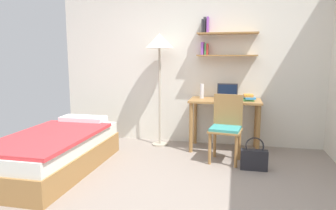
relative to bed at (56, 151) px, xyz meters
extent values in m
plane|color=gray|center=(1.48, -0.38, -0.24)|extent=(5.28, 5.28, 0.00)
cube|color=silver|center=(1.48, 1.64, 1.06)|extent=(4.40, 0.05, 2.60)
cube|color=#9E703D|center=(2.00, 1.51, 1.18)|extent=(0.90, 0.22, 0.02)
cube|color=purple|center=(1.63, 1.54, 1.28)|extent=(0.04, 0.14, 0.19)
cube|color=#4CA856|center=(1.68, 1.54, 1.27)|extent=(0.02, 0.13, 0.17)
cube|color=#D13D38|center=(1.70, 1.54, 1.27)|extent=(0.02, 0.13, 0.17)
cube|color=#9E703D|center=(2.00, 1.51, 1.50)|extent=(0.90, 0.22, 0.02)
cube|color=#333338|center=(1.62, 1.54, 1.62)|extent=(0.02, 0.13, 0.20)
cube|color=#333338|center=(1.66, 1.54, 1.63)|extent=(0.03, 0.13, 0.23)
cube|color=purple|center=(1.71, 1.53, 1.63)|extent=(0.03, 0.15, 0.23)
cube|color=#9E703D|center=(0.00, -0.01, -0.10)|extent=(0.91, 1.89, 0.28)
cube|color=silver|center=(0.00, -0.01, 0.12)|extent=(0.88, 1.83, 0.16)
cube|color=#DB383D|center=(0.00, -0.12, 0.22)|extent=(0.93, 1.55, 0.04)
cube|color=white|center=(0.00, 0.73, 0.25)|extent=(0.64, 0.28, 0.10)
cube|color=#9E703D|center=(2.00, 1.32, 0.51)|extent=(1.04, 0.57, 0.03)
cylinder|color=#9E703D|center=(1.53, 1.08, 0.13)|extent=(0.06, 0.06, 0.74)
cylinder|color=#9E703D|center=(2.48, 1.08, 0.13)|extent=(0.06, 0.06, 0.74)
cylinder|color=#9E703D|center=(1.53, 1.55, 0.13)|extent=(0.06, 0.06, 0.74)
cylinder|color=#9E703D|center=(2.48, 1.55, 0.13)|extent=(0.06, 0.06, 0.74)
cube|color=#9E703D|center=(2.03, 0.75, 0.19)|extent=(0.46, 0.44, 0.03)
cube|color=teal|center=(2.03, 0.75, 0.22)|extent=(0.42, 0.41, 0.04)
cube|color=#9E703D|center=(2.06, 0.93, 0.45)|extent=(0.39, 0.09, 0.42)
cylinder|color=#9E703D|center=(1.84, 0.62, -0.03)|extent=(0.04, 0.04, 0.42)
cylinder|color=#9E703D|center=(2.18, 0.57, -0.03)|extent=(0.04, 0.04, 0.42)
cylinder|color=#9E703D|center=(1.89, 0.93, -0.03)|extent=(0.04, 0.04, 0.42)
cylinder|color=#9E703D|center=(2.22, 0.89, -0.03)|extent=(0.04, 0.04, 0.42)
cylinder|color=#B2A893|center=(0.99, 1.34, -0.23)|extent=(0.24, 0.24, 0.02)
cylinder|color=#B2A893|center=(0.99, 1.34, 0.54)|extent=(0.03, 0.03, 1.50)
cone|color=silver|center=(0.99, 1.34, 1.40)|extent=(0.43, 0.43, 0.22)
cube|color=black|center=(2.03, 1.30, 0.53)|extent=(0.31, 0.24, 0.01)
cube|color=black|center=(2.03, 1.39, 0.65)|extent=(0.30, 0.05, 0.22)
cube|color=black|center=(2.03, 1.39, 0.65)|extent=(0.27, 0.04, 0.19)
cylinder|color=silver|center=(1.65, 1.39, 0.64)|extent=(0.06, 0.06, 0.22)
cube|color=#4CA856|center=(2.33, 1.30, 0.54)|extent=(0.17, 0.19, 0.03)
cube|color=#3384C6|center=(2.35, 1.30, 0.57)|extent=(0.17, 0.24, 0.03)
cube|color=orange|center=(2.34, 1.31, 0.60)|extent=(0.14, 0.20, 0.03)
cube|color=#232328|center=(2.40, 0.54, -0.11)|extent=(0.33, 0.11, 0.25)
torus|color=#232328|center=(2.40, 0.54, 0.06)|extent=(0.23, 0.02, 0.23)
camera|label=1|loc=(2.14, -3.26, 1.16)|focal=32.77mm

